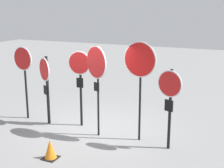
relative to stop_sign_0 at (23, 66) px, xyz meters
The scene contains 8 objects.
ground_plane 2.93m from the stop_sign_0, ahead, with size 40.00×40.00×0.00m, color gray.
stop_sign_0 is the anchor object (origin of this frame).
stop_sign_1 0.95m from the stop_sign_0, ahead, with size 0.61×0.39×2.09m.
stop_sign_2 1.93m from the stop_sign_0, ahead, with size 0.68×0.16×2.27m.
stop_sign_3 2.72m from the stop_sign_0, ahead, with size 0.79×0.44×2.51m.
stop_sign_4 3.87m from the stop_sign_0, ahead, with size 0.91×0.18×2.66m.
stop_sign_5 4.72m from the stop_sign_0, ahead, with size 0.64×0.23×2.04m.
traffic_cone_0 3.38m from the stop_sign_0, 40.18° to the right, with size 0.35×0.35×0.47m.
Camera 1 is at (4.09, -7.51, 3.48)m, focal length 50.00 mm.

